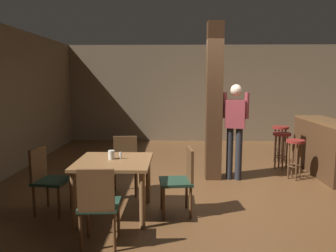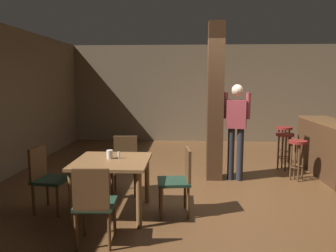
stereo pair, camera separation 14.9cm
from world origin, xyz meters
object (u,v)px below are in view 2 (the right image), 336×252
(chair_west, at_px, (46,176))
(dining_table, at_px, (112,169))
(napkin_cup, at_px, (110,154))
(standing_person, at_px, (236,125))
(chair_east, at_px, (179,177))
(bar_stool_near, at_px, (297,151))
(chair_north, at_px, (125,161))
(chair_south, at_px, (94,201))
(bar_counter, at_px, (325,148))
(salt_shaker, at_px, (119,155))
(bar_stool_far, at_px, (284,136))
(bar_stool_mid, at_px, (285,142))

(chair_west, bearing_deg, dining_table, -1.20)
(napkin_cup, xyz_separation_m, standing_person, (1.92, 1.54, 0.20))
(chair_west, bearing_deg, napkin_cup, 2.84)
(chair_east, height_order, bar_stool_near, chair_east)
(dining_table, xyz_separation_m, chair_north, (0.01, 0.85, -0.12))
(dining_table, xyz_separation_m, chair_south, (-0.00, -0.89, -0.12))
(chair_east, distance_m, chair_south, 1.28)
(chair_east, bearing_deg, bar_stool_near, 37.85)
(chair_north, xyz_separation_m, bar_counter, (3.59, 1.15, 0.02))
(standing_person, bearing_deg, dining_table, -139.44)
(chair_south, bearing_deg, bar_stool_near, 40.42)
(napkin_cup, height_order, salt_shaker, napkin_cup)
(chair_west, bearing_deg, bar_stool_near, 22.72)
(chair_north, xyz_separation_m, chair_south, (-0.01, -1.74, 0.00))
(chair_south, relative_size, salt_shaker, 9.70)
(chair_east, relative_size, bar_stool_far, 1.12)
(dining_table, bearing_deg, chair_east, 1.94)
(chair_east, height_order, bar_stool_mid, chair_east)
(napkin_cup, xyz_separation_m, bar_stool_near, (3.02, 1.59, -0.27))
(chair_east, xyz_separation_m, bar_stool_far, (2.20, 2.86, 0.09))
(bar_stool_far, bearing_deg, bar_counter, -60.36)
(chair_west, relative_size, bar_stool_far, 1.12)
(bar_stool_far, bearing_deg, chair_west, -144.45)
(salt_shaker, bearing_deg, standing_person, 40.28)
(chair_north, xyz_separation_m, salt_shaker, (0.06, -0.77, 0.28))
(bar_counter, xyz_separation_m, bar_stool_near, (-0.62, -0.36, 0.01))
(bar_counter, bearing_deg, bar_stool_far, 119.64)
(dining_table, height_order, bar_stool_near, dining_table)
(chair_west, relative_size, napkin_cup, 7.57)
(chair_north, bearing_deg, bar_stool_near, 15.01)
(chair_west, relative_size, chair_east, 1.00)
(chair_south, distance_m, bar_stool_mid, 4.39)
(dining_table, distance_m, salt_shaker, 0.20)
(chair_west, distance_m, chair_north, 1.25)
(bar_stool_near, bearing_deg, chair_north, -164.99)
(chair_east, bearing_deg, chair_north, 137.00)
(dining_table, relative_size, napkin_cup, 8.28)
(dining_table, xyz_separation_m, standing_person, (1.88, 1.61, 0.38))
(chair_south, xyz_separation_m, bar_stool_near, (2.98, 2.54, 0.03))
(chair_east, xyz_separation_m, bar_counter, (2.71, 1.98, 0.02))
(bar_stool_mid, bearing_deg, bar_stool_near, -88.38)
(chair_north, xyz_separation_m, bar_stool_near, (2.97, 0.80, 0.03))
(bar_stool_near, bearing_deg, chair_south, -139.58)
(chair_north, relative_size, chair_south, 1.00)
(dining_table, distance_m, chair_east, 0.91)
(chair_west, relative_size, bar_stool_near, 1.22)
(chair_west, bearing_deg, salt_shaker, 3.62)
(chair_south, relative_size, bar_stool_far, 1.12)
(bar_counter, relative_size, bar_stool_far, 2.38)
(salt_shaker, bearing_deg, chair_east, -3.60)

